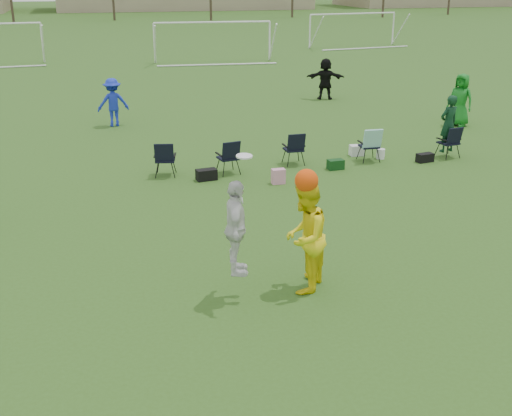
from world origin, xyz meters
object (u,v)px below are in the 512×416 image
object	(u,v)px
fielder_black	(325,79)
center_contest	(285,233)
fielder_green_far	(461,100)
goal_right	(353,20)
goal_mid	(213,30)
fielder_blue	(113,102)

from	to	relation	value
fielder_black	center_contest	bearing A→B (deg)	86.56
fielder_green_far	fielder_black	size ratio (longest dim) A/B	1.06
fielder_green_far	goal_right	world-z (taller)	goal_right
fielder_black	goal_mid	size ratio (longest dim) A/B	0.24
goal_right	fielder_blue	bearing A→B (deg)	-137.67
center_contest	goal_right	bearing A→B (deg)	65.48
fielder_black	fielder_green_far	bearing A→B (deg)	134.08
fielder_black	center_contest	distance (m)	18.59
fielder_blue	center_contest	distance (m)	14.26
fielder_green_far	center_contest	distance (m)	14.84
fielder_blue	goal_mid	bearing A→B (deg)	-118.74
fielder_green_far	center_contest	xyz separation A→B (m)	(-10.08, -10.89, 0.17)
fielder_blue	center_contest	xyz separation A→B (m)	(2.17, -14.09, 0.25)
center_contest	fielder_green_far	bearing A→B (deg)	47.21
fielder_black	center_contest	world-z (taller)	center_contest
fielder_blue	goal_mid	world-z (taller)	goal_mid
fielder_blue	fielder_green_far	xyz separation A→B (m)	(12.25, -3.20, 0.08)
fielder_green_far	goal_right	bearing A→B (deg)	131.53
fielder_black	goal_right	world-z (taller)	goal_right
center_contest	goal_right	world-z (taller)	center_contest
fielder_blue	goal_right	xyz separation A→B (m)	(19.10, 23.03, 1.05)
fielder_black	goal_mid	world-z (taller)	goal_mid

